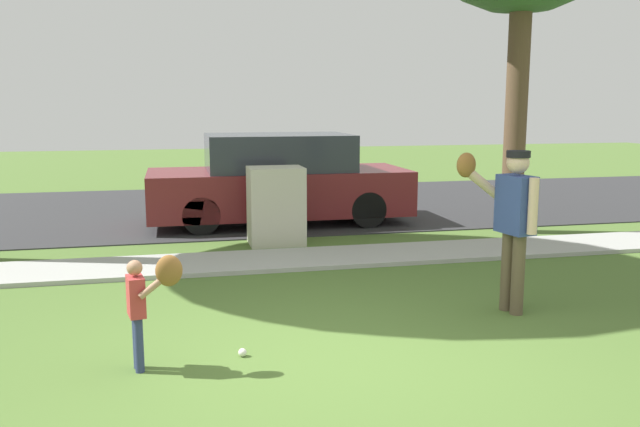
# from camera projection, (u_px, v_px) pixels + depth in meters

# --- Properties ---
(ground_plane) EXTENTS (48.00, 48.00, 0.00)m
(ground_plane) POSITION_uv_depth(u_px,v_px,m) (272.00, 264.00, 9.12)
(ground_plane) COLOR #4C6B2D
(sidewalk_strip) EXTENTS (36.00, 1.20, 0.06)m
(sidewalk_strip) POSITION_uv_depth(u_px,v_px,m) (271.00, 260.00, 9.21)
(sidewalk_strip) COLOR #A3A39E
(sidewalk_strip) RESTS_ON ground
(road_surface) EXTENTS (36.00, 6.80, 0.02)m
(road_surface) POSITION_uv_depth(u_px,v_px,m) (236.00, 207.00, 14.03)
(road_surface) COLOR #2D2D30
(road_surface) RESTS_ON ground
(person_adult) EXTENTS (0.77, 0.60, 1.72)m
(person_adult) POSITION_uv_depth(u_px,v_px,m) (511.00, 213.00, 6.86)
(person_adult) COLOR brown
(person_adult) RESTS_ON ground
(person_child) EXTENTS (0.48, 0.34, 0.99)m
(person_child) POSITION_uv_depth(u_px,v_px,m) (147.00, 295.00, 5.39)
(person_child) COLOR navy
(person_child) RESTS_ON ground
(baseball) EXTENTS (0.07, 0.07, 0.07)m
(baseball) POSITION_uv_depth(u_px,v_px,m) (242.00, 352.00, 5.79)
(baseball) COLOR white
(baseball) RESTS_ON ground
(utility_cabinet) EXTENTS (0.85, 0.66, 1.22)m
(utility_cabinet) POSITION_uv_depth(u_px,v_px,m) (276.00, 206.00, 10.35)
(utility_cabinet) COLOR beige
(utility_cabinet) RESTS_ON ground
(parked_suv_maroon) EXTENTS (4.70, 1.90, 1.63)m
(parked_suv_maroon) POSITION_uv_depth(u_px,v_px,m) (279.00, 181.00, 12.11)
(parked_suv_maroon) COLOR maroon
(parked_suv_maroon) RESTS_ON road_surface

